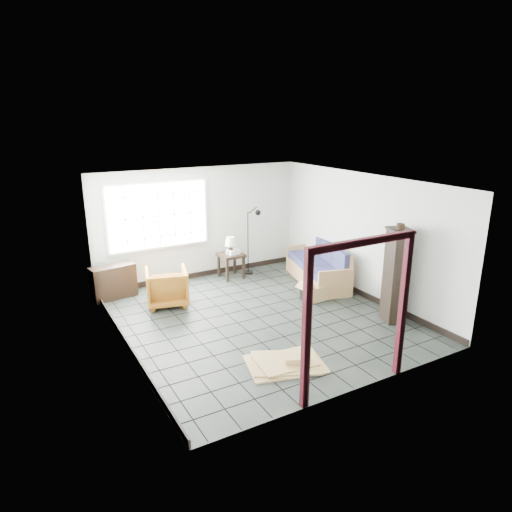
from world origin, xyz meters
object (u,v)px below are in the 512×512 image
armchair (167,285)px  side_table (231,258)px  futon_sofa (320,268)px  tall_shelf (396,275)px

armchair → side_table: 2.02m
futon_sofa → armchair: 3.54m
side_table → tall_shelf: tall_shelf is taller
futon_sofa → tall_shelf: bearing=-76.9°
futon_sofa → tall_shelf: size_ratio=1.26×
armchair → tall_shelf: (3.44, -2.83, 0.49)m
futon_sofa → tall_shelf: 2.41m
armchair → side_table: size_ratio=1.39×
armchair → tall_shelf: size_ratio=0.47×
armchair → tall_shelf: bearing=155.5°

